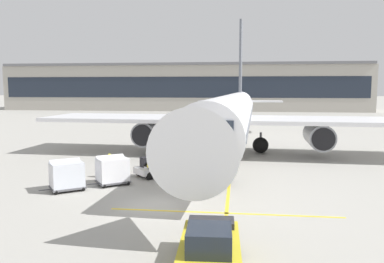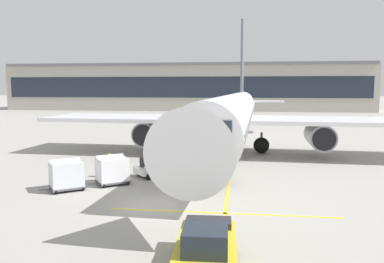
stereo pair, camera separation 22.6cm
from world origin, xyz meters
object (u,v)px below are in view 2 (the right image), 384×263
at_px(baggage_cart_lead, 112,169).
at_px(pushback_tug, 206,249).
at_px(safety_cone_nose_mark, 179,151).
at_px(parked_airplane, 232,115).
at_px(safety_cone_wingtip, 165,157).
at_px(safety_cone_engine_keepout, 161,152).
at_px(ground_crew_marshaller, 105,167).
at_px(ground_crew_by_carts, 110,164).
at_px(belt_loader, 162,164).
at_px(baggage_cart_second, 66,174).
at_px(ground_crew_by_loader, 149,165).
at_px(ground_crew_wingwalker, 169,168).

distance_m(baggage_cart_lead, pushback_tug, 13.54).
height_order(pushback_tug, safety_cone_nose_mark, pushback_tug).
distance_m(parked_airplane, safety_cone_nose_mark, 6.26).
relative_size(parked_airplane, safety_cone_wingtip, 69.90).
relative_size(parked_airplane, safety_cone_engine_keepout, 64.50).
bearing_deg(safety_cone_wingtip, ground_crew_marshaller, -107.82).
distance_m(baggage_cart_lead, safety_cone_nose_mark, 12.62).
bearing_deg(ground_crew_marshaller, parked_airplane, 55.83).
bearing_deg(parked_airplane, ground_crew_marshaller, -124.17).
xyz_separation_m(ground_crew_by_carts, safety_cone_nose_mark, (3.33, 10.48, -0.69)).
relative_size(belt_loader, safety_cone_wingtip, 7.24).
xyz_separation_m(baggage_cart_lead, safety_cone_engine_keepout, (0.97, 11.25, -0.65)).
bearing_deg(baggage_cart_lead, ground_crew_by_carts, 113.70).
height_order(baggage_cart_lead, baggage_cart_second, same).
relative_size(safety_cone_engine_keepout, safety_cone_nose_mark, 1.13).
xyz_separation_m(belt_loader, safety_cone_engine_keepout, (-1.78, 8.18, -0.46)).
height_order(baggage_cart_second, pushback_tug, baggage_cart_second).
relative_size(baggage_cart_lead, ground_crew_by_loader, 1.53).
relative_size(ground_crew_by_loader, safety_cone_engine_keepout, 2.40).
xyz_separation_m(ground_crew_by_carts, ground_crew_wingwalker, (4.45, -0.85, 0.00)).
bearing_deg(pushback_tug, safety_cone_engine_keepout, 105.67).
bearing_deg(baggage_cart_lead, pushback_tug, -57.26).
height_order(safety_cone_wingtip, safety_cone_nose_mark, safety_cone_wingtip).
bearing_deg(pushback_tug, parked_airplane, 89.20).
bearing_deg(safety_cone_nose_mark, belt_loader, -88.55).
relative_size(ground_crew_by_loader, ground_crew_by_carts, 1.00).
relative_size(ground_crew_by_carts, ground_crew_wingwalker, 1.00).
distance_m(baggage_cart_second, safety_cone_nose_mark, 14.95).
bearing_deg(ground_crew_by_loader, safety_cone_wingtip, 91.91).
height_order(belt_loader, ground_crew_marshaller, belt_loader).
bearing_deg(ground_crew_wingwalker, pushback_tug, -73.42).
xyz_separation_m(ground_crew_marshaller, safety_cone_wingtip, (2.57, 7.99, -0.67)).
xyz_separation_m(parked_airplane, baggage_cart_second, (-10.01, -14.64, -2.84)).
distance_m(pushback_tug, ground_crew_marshaller, 14.39).
distance_m(parked_airplane, pushback_tug, 24.44).
distance_m(parked_airplane, ground_crew_by_carts, 14.18).
height_order(baggage_cart_second, safety_cone_engine_keepout, baggage_cart_second).
bearing_deg(baggage_cart_lead, ground_crew_by_loader, 38.14).
bearing_deg(baggage_cart_lead, safety_cone_engine_keepout, 85.06).
distance_m(ground_crew_wingwalker, safety_cone_engine_keepout, 10.59).
xyz_separation_m(parked_airplane, ground_crew_by_carts, (-8.48, -11.00, -2.84)).
height_order(belt_loader, baggage_cart_second, belt_loader).
height_order(baggage_cart_lead, pushback_tug, baggage_cart_lead).
height_order(pushback_tug, ground_crew_by_loader, pushback_tug).
xyz_separation_m(safety_cone_engine_keepout, safety_cone_nose_mark, (1.54, 1.10, -0.04)).
bearing_deg(safety_cone_engine_keepout, pushback_tug, -74.33).
xyz_separation_m(parked_airplane, belt_loader, (-4.91, -9.80, -3.03)).
distance_m(safety_cone_wingtip, safety_cone_nose_mark, 3.85).
height_order(ground_crew_by_loader, safety_cone_engine_keepout, ground_crew_by_loader).
height_order(ground_crew_wingwalker, safety_cone_nose_mark, ground_crew_wingwalker).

